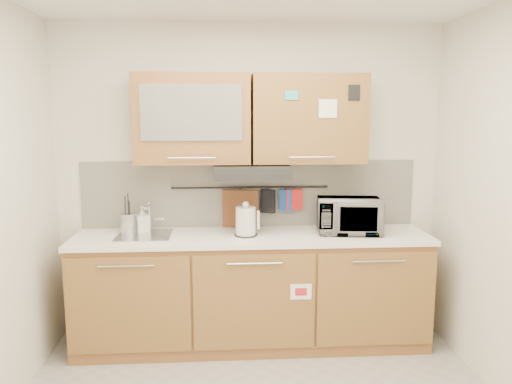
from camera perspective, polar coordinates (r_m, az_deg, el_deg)
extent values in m
plane|color=silver|center=(4.22, -0.71, 1.17)|extent=(3.20, 0.00, 3.20)
cube|color=#965D35|center=(4.14, -0.46, -11.30)|extent=(2.80, 0.60, 0.88)
cube|color=black|center=(4.29, -0.46, -16.19)|extent=(2.80, 0.54, 0.10)
cube|color=brown|center=(3.89, -14.37, -12.45)|extent=(0.91, 0.02, 0.74)
cylinder|color=silver|center=(3.77, -14.63, -8.20)|extent=(0.41, 0.01, 0.01)
cube|color=brown|center=(3.83, -0.19, -12.50)|extent=(0.91, 0.02, 0.74)
cylinder|color=silver|center=(3.71, -0.17, -8.19)|extent=(0.41, 0.01, 0.01)
cube|color=brown|center=(4.00, 13.58, -11.84)|extent=(0.91, 0.02, 0.74)
cylinder|color=silver|center=(3.88, 13.86, -7.68)|extent=(0.41, 0.01, 0.01)
cube|color=white|center=(3.99, -0.46, -5.15)|extent=(2.82, 0.62, 0.04)
cube|color=silver|center=(4.22, -0.70, -0.20)|extent=(2.80, 0.02, 0.56)
cube|color=#965D35|center=(4.00, -7.25, 8.29)|extent=(0.90, 0.35, 0.70)
cube|color=silver|center=(3.82, -7.43, 9.00)|extent=(0.76, 0.02, 0.42)
cube|color=brown|center=(4.05, 5.98, 8.32)|extent=(0.90, 0.35, 0.70)
cube|color=white|center=(3.90, 8.22, 9.43)|extent=(0.14, 0.00, 0.14)
cube|color=black|center=(3.95, -0.52, 2.39)|extent=(0.60, 0.46, 0.10)
cube|color=silver|center=(4.04, -12.65, -4.97)|extent=(0.42, 0.40, 0.03)
cylinder|color=silver|center=(4.16, -12.10, -2.77)|extent=(0.03, 0.03, 0.24)
cylinder|color=silver|center=(4.07, -12.31, -1.62)|extent=(0.02, 0.18, 0.02)
cylinder|color=black|center=(4.17, -0.67, 0.53)|extent=(1.30, 0.02, 0.02)
cylinder|color=#ACADB1|center=(4.13, -14.37, -3.50)|extent=(0.16, 0.16, 0.16)
cylinder|color=black|center=(4.13, -14.68, -2.52)|extent=(0.01, 0.01, 0.30)
cylinder|color=black|center=(4.10, -14.22, -2.81)|extent=(0.01, 0.01, 0.27)
cylinder|color=black|center=(4.14, -14.36, -2.34)|extent=(0.01, 0.01, 0.32)
cylinder|color=black|center=(4.11, -14.67, -3.05)|extent=(0.01, 0.01, 0.24)
cylinder|color=silver|center=(3.92, -1.19, -3.39)|extent=(0.17, 0.17, 0.23)
sphere|color=silver|center=(3.89, -1.20, -1.45)|extent=(0.05, 0.05, 0.05)
cube|color=silver|center=(3.93, 0.23, -3.19)|extent=(0.02, 0.03, 0.15)
cylinder|color=black|center=(3.94, -1.18, -4.91)|extent=(0.18, 0.18, 0.01)
cube|color=black|center=(4.09, 11.85, -3.33)|extent=(0.28, 0.22, 0.19)
cube|color=black|center=(4.05, 11.36, -2.20)|extent=(0.10, 0.13, 0.01)
cube|color=black|center=(4.10, 12.40, -2.10)|extent=(0.10, 0.13, 0.01)
imported|color=#999999|center=(4.08, 10.58, -2.69)|extent=(0.53, 0.39, 0.28)
imported|color=#999999|center=(4.13, -12.86, -3.07)|extent=(0.13, 0.13, 0.21)
cube|color=brown|center=(4.19, -1.80, -2.29)|extent=(0.30, 0.07, 0.37)
cube|color=#204196|center=(4.20, 3.39, -0.94)|extent=(0.11, 0.05, 0.18)
cube|color=black|center=(4.19, 1.36, -1.08)|extent=(0.13, 0.08, 0.20)
cube|color=red|center=(4.21, 4.40, -0.87)|extent=(0.14, 0.04, 0.17)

